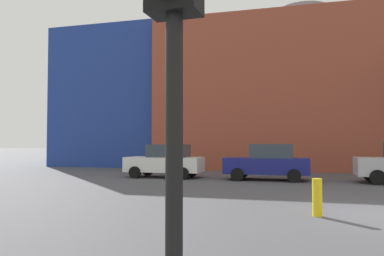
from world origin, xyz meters
The scene contains 5 objects.
building_backdrop centered at (-2.00, 21.24, 5.38)m, with size 38.68×13.85×12.58m.
parked_car_0 centered at (-9.34, 8.66, 0.87)m, with size 4.04×1.98×1.75m.
parked_car_1 centered at (-3.99, 8.66, 0.88)m, with size 4.10×2.01×1.78m.
traffic_light_near_left centered at (-3.34, -8.18, 2.66)m, with size 0.37×0.37×3.62m.
bollard_yellow_0 centered at (-2.09, -0.48, 0.47)m, with size 0.24×0.24×0.94m, color yellow.
Camera 1 is at (-2.53, -10.62, 1.84)m, focal length 35.91 mm.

